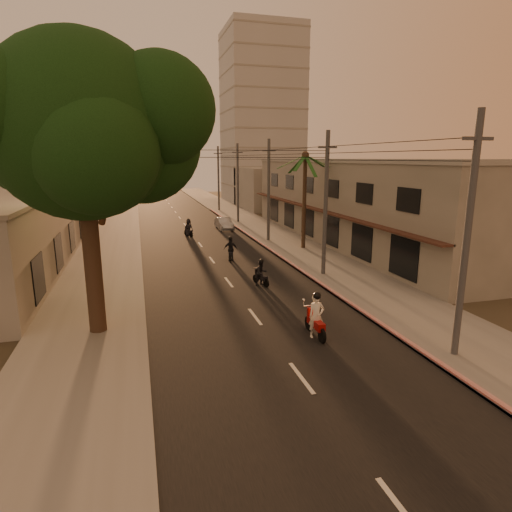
% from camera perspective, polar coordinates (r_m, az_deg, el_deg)
% --- Properties ---
extents(ground, '(160.00, 160.00, 0.00)m').
position_cam_1_polar(ground, '(18.70, 1.51, -10.24)').
color(ground, '#383023').
rests_on(ground, ground).
extents(road, '(10.00, 140.00, 0.02)m').
position_cam_1_polar(road, '(37.50, -7.45, 1.51)').
color(road, black).
rests_on(road, ground).
extents(sidewalk_right, '(5.00, 140.00, 0.12)m').
position_cam_1_polar(sidewalk_right, '(39.22, 3.46, 2.16)').
color(sidewalk_right, slate).
rests_on(sidewalk_right, ground).
extents(sidewalk_left, '(5.00, 140.00, 0.12)m').
position_cam_1_polar(sidewalk_left, '(37.23, -18.95, 0.90)').
color(sidewalk_left, slate).
rests_on(sidewalk_left, ground).
extents(curb_stripe, '(0.20, 60.00, 0.20)m').
position_cam_1_polar(curb_stripe, '(33.82, 2.35, 0.51)').
color(curb_stripe, '#B01912').
rests_on(curb_stripe, ground).
extents(shophouse_row, '(8.80, 34.20, 7.30)m').
position_cam_1_polar(shophouse_row, '(39.51, 13.45, 7.18)').
color(shophouse_row, gray).
rests_on(shophouse_row, ground).
extents(distant_tower, '(12.10, 12.10, 28.00)m').
position_cam_1_polar(distant_tower, '(75.72, 0.74, 17.94)').
color(distant_tower, '#B7B5B2').
rests_on(distant_tower, ground).
extents(broadleaf_tree, '(9.60, 8.70, 12.10)m').
position_cam_1_polar(broadleaf_tree, '(18.67, -21.04, 15.54)').
color(broadleaf_tree, black).
rests_on(broadleaf_tree, ground).
extents(palm_tree, '(5.00, 5.00, 8.20)m').
position_cam_1_polar(palm_tree, '(34.96, 6.59, 12.49)').
color(palm_tree, black).
rests_on(palm_tree, ground).
extents(utility_poles, '(1.20, 48.26, 9.00)m').
position_cam_1_polar(utility_poles, '(38.14, 1.71, 11.67)').
color(utility_poles, '#38383A').
rests_on(utility_poles, ground).
extents(filler_right, '(8.00, 14.00, 6.00)m').
position_cam_1_polar(filler_right, '(64.47, 1.75, 9.02)').
color(filler_right, '#9F9A8F').
rests_on(filler_right, ground).
extents(filler_left_near, '(8.00, 14.00, 4.40)m').
position_cam_1_polar(filler_left_near, '(51.47, -25.57, 5.90)').
color(filler_left_near, '#9F9A8F').
rests_on(filler_left_near, ground).
extents(filler_left_far, '(8.00, 14.00, 7.00)m').
position_cam_1_polar(filler_left_far, '(69.12, -23.19, 8.68)').
color(filler_left_far, '#9F9A8F').
rests_on(filler_left_far, ground).
extents(scooter_red, '(0.76, 2.01, 1.99)m').
position_cam_1_polar(scooter_red, '(18.19, 8.00, -8.12)').
color(scooter_red, black).
rests_on(scooter_red, ground).
extents(scooter_mid_a, '(1.07, 1.60, 1.61)m').
position_cam_1_polar(scooter_mid_a, '(25.20, 0.72, -2.30)').
color(scooter_mid_a, black).
rests_on(scooter_mid_a, ground).
extents(scooter_mid_b, '(1.17, 1.83, 1.82)m').
position_cam_1_polar(scooter_mid_b, '(31.30, -3.41, 0.84)').
color(scooter_mid_b, black).
rests_on(scooter_mid_b, ground).
extents(scooter_far_a, '(1.12, 1.70, 1.74)m').
position_cam_1_polar(scooter_far_a, '(41.57, -8.97, 3.67)').
color(scooter_far_a, black).
rests_on(scooter_far_a, ground).
extents(parked_car, '(1.64, 3.95, 1.27)m').
position_cam_1_polar(parked_car, '(45.27, -4.29, 4.33)').
color(parked_car, '#A1A4A9').
rests_on(parked_car, ground).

